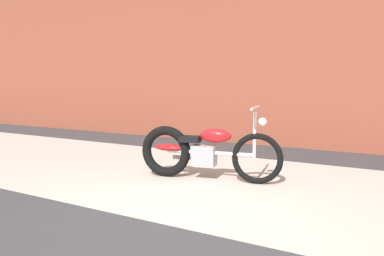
{
  "coord_description": "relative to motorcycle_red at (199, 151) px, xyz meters",
  "views": [
    {
      "loc": [
        1.96,
        -2.83,
        1.31
      ],
      "look_at": [
        -0.45,
        1.38,
        0.75
      ],
      "focal_mm": 35.21,
      "sensor_mm": 36.0,
      "label": 1
    }
  ],
  "objects": [
    {
      "name": "ground_plane",
      "position": [
        0.51,
        -1.67,
        -0.4
      ],
      "size": [
        80.0,
        80.0,
        0.0
      ],
      "primitive_type": "plane",
      "color": "#38383A"
    },
    {
      "name": "brick_building_wall",
      "position": [
        0.51,
        3.53,
        2.22
      ],
      "size": [
        36.0,
        0.5,
        5.23
      ],
      "primitive_type": "cube",
      "color": "brown",
      "rests_on": "ground"
    },
    {
      "name": "sidewalk_slab",
      "position": [
        0.51,
        0.08,
        -0.4
      ],
      "size": [
        36.0,
        3.5,
        0.01
      ],
      "primitive_type": "cube",
      "color": "#B2ADA3",
      "rests_on": "ground"
    },
    {
      "name": "motorcycle_red",
      "position": [
        0.0,
        0.0,
        0.0
      ],
      "size": [
        1.99,
        0.67,
        1.03
      ],
      "rotation": [
        0.0,
        0.0,
        0.2
      ],
      "color": "black",
      "rests_on": "ground"
    }
  ]
}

